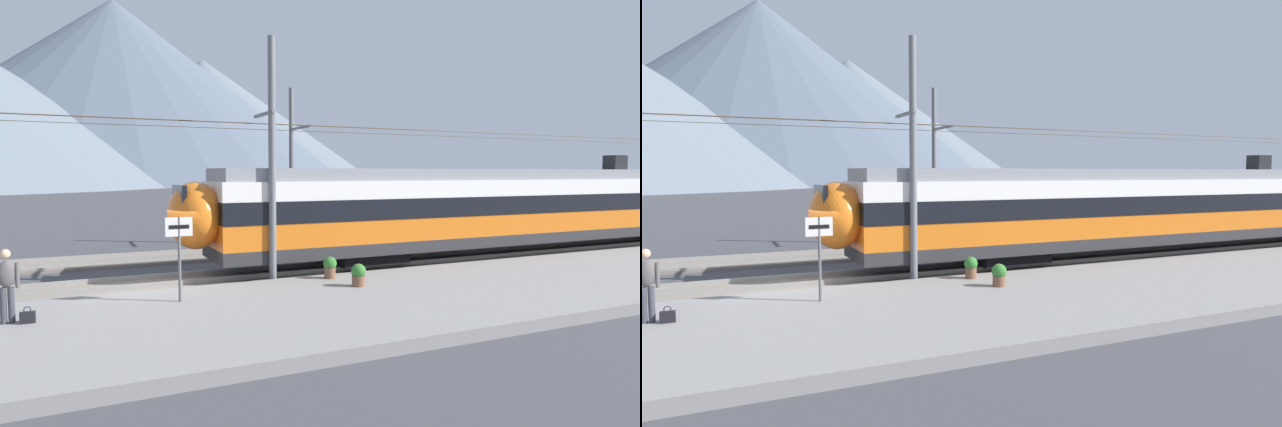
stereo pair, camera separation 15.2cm
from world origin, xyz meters
TOP-DOWN VIEW (x-y plane):
  - ground_plane at (0.00, 0.00)m, footprint 400.00×400.00m
  - platform_slab at (0.00, -4.69)m, footprint 120.00×7.03m
  - track_near at (0.00, 0.76)m, footprint 120.00×3.00m
  - track_far at (0.00, 6.28)m, footprint 120.00×3.00m
  - train_near_platform at (16.94, 0.76)m, footprint 32.42×2.97m
  - train_far_track at (24.75, 6.28)m, footprint 32.02×3.02m
  - catenary_mast_mid at (3.68, -0.66)m, footprint 47.01×1.84m
  - catenary_mast_far_side at (8.10, 8.34)m, footprint 47.01×2.53m
  - platform_sign at (0.29, -2.93)m, footprint 0.70×0.08m
  - passenger_walking at (-3.62, -3.38)m, footprint 0.53×0.22m
  - handbag_beside_passenger at (-3.22, -3.54)m, footprint 0.32×0.18m
  - potted_plant_platform_edge at (5.25, -1.80)m, footprint 0.44×0.44m
  - potted_plant_by_shelter at (5.50, -3.24)m, footprint 0.45×0.45m
  - mountain_central_peak at (14.52, 205.18)m, footprint 181.52×181.52m
  - mountain_right_ridge at (50.39, 213.08)m, footprint 147.01×147.01m

SIDE VIEW (x-z plane):
  - ground_plane at x=0.00m, z-range 0.00..0.00m
  - track_near at x=0.00m, z-range -0.07..0.21m
  - track_far at x=0.00m, z-range -0.07..0.21m
  - platform_slab at x=0.00m, z-range 0.00..0.31m
  - handbag_beside_passenger at x=-3.22m, z-range 0.25..0.63m
  - potted_plant_by_shelter at x=5.50m, z-range 0.34..1.02m
  - potted_plant_platform_edge at x=5.25m, z-range 0.35..1.05m
  - passenger_walking at x=-3.62m, z-range 0.40..2.09m
  - platform_sign at x=0.29m, z-range 0.83..3.06m
  - train_far_track at x=24.75m, z-range 0.10..4.37m
  - train_near_platform at x=16.94m, z-range 0.10..4.37m
  - catenary_mast_mid at x=3.68m, z-range 0.13..8.16m
  - catenary_mast_far_side at x=8.10m, z-range 0.18..8.18m
  - mountain_right_ridge at x=50.39m, z-range 0.00..51.35m
  - mountain_central_peak at x=14.52m, z-range 0.00..69.42m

